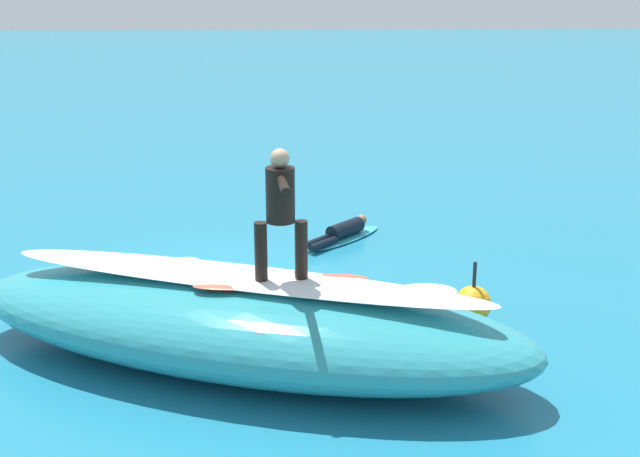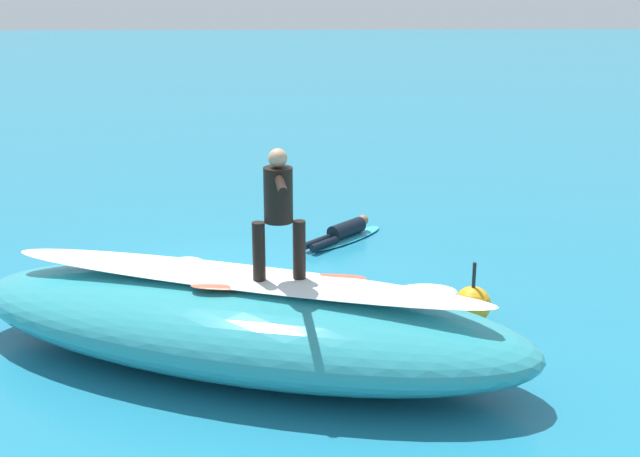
% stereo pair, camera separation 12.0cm
% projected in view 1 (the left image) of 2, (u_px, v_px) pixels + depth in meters
% --- Properties ---
extents(ground_plane, '(120.00, 120.00, 0.00)m').
position_uv_depth(ground_plane, '(214.00, 285.00, 14.19)').
color(ground_plane, teal).
extents(wave_crest, '(8.32, 5.17, 1.21)m').
position_uv_depth(wave_crest, '(242.00, 323.00, 11.21)').
color(wave_crest, teal).
rests_on(wave_crest, ground_plane).
extents(wave_foam_lip, '(6.62, 3.16, 0.08)m').
position_uv_depth(wave_foam_lip, '(241.00, 277.00, 11.02)').
color(wave_foam_lip, white).
rests_on(wave_foam_lip, wave_crest).
extents(surfboard_riding, '(2.30, 0.73, 0.07)m').
position_uv_depth(surfboard_riding, '(282.00, 282.00, 10.85)').
color(surfboard_riding, '#E0563D').
rests_on(surfboard_riding, wave_crest).
extents(surfer_riding, '(0.68, 1.62, 1.71)m').
position_uv_depth(surfer_riding, '(280.00, 205.00, 10.55)').
color(surfer_riding, black).
rests_on(surfer_riding, surfboard_riding).
extents(surfboard_paddling, '(1.73, 1.86, 0.07)m').
position_uv_depth(surfboard_paddling, '(345.00, 238.00, 16.57)').
color(surfboard_paddling, '#33B2D1').
rests_on(surfboard_paddling, ground_plane).
extents(surfer_paddling, '(1.34, 1.46, 0.32)m').
position_uv_depth(surfer_paddling, '(341.00, 231.00, 16.42)').
color(surfer_paddling, black).
rests_on(surfer_paddling, surfboard_paddling).
extents(buoy_marker, '(0.56, 0.56, 0.94)m').
position_uv_depth(buoy_marker, '(473.00, 304.00, 12.69)').
color(buoy_marker, orange).
rests_on(buoy_marker, ground_plane).
extents(foam_patch_near, '(1.04, 0.66, 0.14)m').
position_uv_depth(foam_patch_near, '(425.00, 291.00, 13.74)').
color(foam_patch_near, white).
rests_on(foam_patch_near, ground_plane).
extents(foam_patch_mid, '(0.91, 1.04, 0.16)m').
position_uv_depth(foam_patch_mid, '(186.00, 266.00, 14.86)').
color(foam_patch_mid, white).
rests_on(foam_patch_mid, ground_plane).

